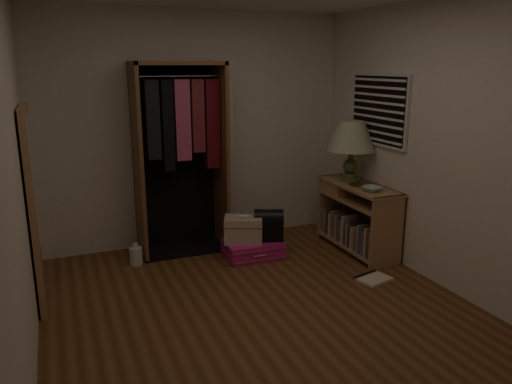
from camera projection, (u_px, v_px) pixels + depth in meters
ground at (266, 315)px, 4.14m from camera, size 4.00×4.00×0.00m
room_walls at (274, 134)px, 3.84m from camera, size 3.52×4.02×2.60m
console_bookshelf at (355, 215)px, 5.55m from camera, size 0.42×1.12×0.75m
open_wardrobe at (184, 140)px, 5.35m from camera, size 1.05×0.50×2.05m
floor_mirror at (34, 207)px, 4.20m from camera, size 0.06×0.80×1.70m
pink_suitcase at (253, 249)px, 5.36m from camera, size 0.63×0.46×0.19m
train_case at (243, 229)px, 5.27m from camera, size 0.48×0.41×0.29m
black_bag at (269, 224)px, 5.33m from camera, size 0.36×0.30×0.34m
table_lamp at (351, 137)px, 5.48m from camera, size 0.61×0.61×0.67m
brass_tray at (362, 185)px, 5.38m from camera, size 0.33×0.33×0.02m
ceramic_bowl at (372, 189)px, 5.13m from camera, size 0.25×0.25×0.05m
white_jug at (136, 256)px, 5.16m from camera, size 0.17×0.17×0.23m
floor_book at (372, 278)px, 4.82m from camera, size 0.36×0.31×0.03m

